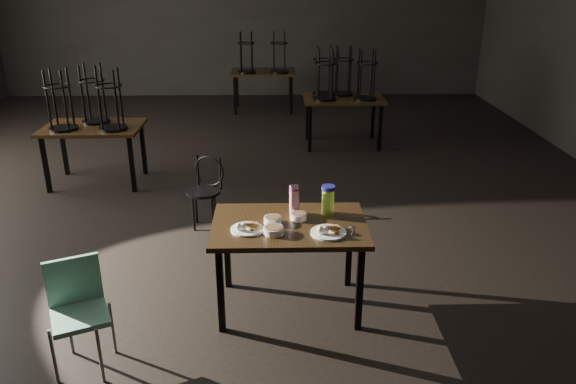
{
  "coord_description": "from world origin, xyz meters",
  "views": [
    {
      "loc": [
        0.66,
        -5.96,
        2.61
      ],
      "look_at": [
        0.76,
        -1.63,
        0.85
      ],
      "focal_mm": 35.0,
      "sensor_mm": 36.0,
      "label": 1
    }
  ],
  "objects_px": {
    "water_bottle": "(328,200)",
    "school_chair": "(78,305)",
    "main_table": "(289,233)",
    "bentwood_chair": "(206,186)",
    "juice_carton": "(294,200)"
  },
  "relations": [
    {
      "from": "main_table",
      "to": "bentwood_chair",
      "type": "relative_size",
      "value": 1.6
    },
    {
      "from": "main_table",
      "to": "juice_carton",
      "type": "relative_size",
      "value": 4.72
    },
    {
      "from": "juice_carton",
      "to": "school_chair",
      "type": "height_order",
      "value": "juice_carton"
    },
    {
      "from": "water_bottle",
      "to": "bentwood_chair",
      "type": "relative_size",
      "value": 0.32
    },
    {
      "from": "main_table",
      "to": "water_bottle",
      "type": "distance_m",
      "value": 0.41
    },
    {
      "from": "water_bottle",
      "to": "school_chair",
      "type": "xyz_separation_m",
      "value": [
        -1.76,
        -0.84,
        -0.4
      ]
    },
    {
      "from": "juice_carton",
      "to": "bentwood_chair",
      "type": "xyz_separation_m",
      "value": [
        -0.88,
        1.41,
        -0.42
      ]
    },
    {
      "from": "water_bottle",
      "to": "bentwood_chair",
      "type": "height_order",
      "value": "water_bottle"
    },
    {
      "from": "bentwood_chair",
      "to": "main_table",
      "type": "bearing_deg",
      "value": -40.8
    },
    {
      "from": "main_table",
      "to": "bentwood_chair",
      "type": "bearing_deg",
      "value": 117.89
    },
    {
      "from": "water_bottle",
      "to": "school_chair",
      "type": "bearing_deg",
      "value": -154.55
    },
    {
      "from": "water_bottle",
      "to": "bentwood_chair",
      "type": "xyz_separation_m",
      "value": [
        -1.15,
        1.41,
        -0.43
      ]
    },
    {
      "from": "main_table",
      "to": "bentwood_chair",
      "type": "xyz_separation_m",
      "value": [
        -0.84,
        1.59,
        -0.23
      ]
    },
    {
      "from": "main_table",
      "to": "bentwood_chair",
      "type": "height_order",
      "value": "main_table"
    },
    {
      "from": "main_table",
      "to": "school_chair",
      "type": "xyz_separation_m",
      "value": [
        -1.45,
        -0.66,
        -0.2
      ]
    }
  ]
}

